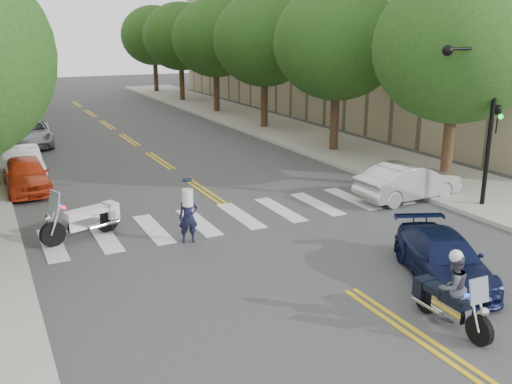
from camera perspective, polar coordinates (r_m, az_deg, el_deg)
ground at (r=14.46m, az=9.39°, el=-9.69°), size 140.00×140.00×0.00m
sidewalk_right at (r=37.31m, az=1.79°, el=6.54°), size 5.00×60.00×0.15m
tree_r_0 at (r=23.38m, az=19.48°, el=13.51°), size 6.40×6.40×8.45m
tree_r_1 at (r=29.58m, az=8.15°, el=14.58°), size 6.40×6.40×8.45m
tree_r_2 at (r=36.48m, az=0.86°, el=14.98°), size 6.40×6.40×8.45m
tree_r_3 at (r=43.76m, az=-4.06°, el=15.12°), size 6.40×6.40×8.45m
tree_r_4 at (r=51.25m, az=-7.57°, el=15.15°), size 6.40×6.40×8.45m
tree_r_5 at (r=58.88m, az=-10.18°, el=15.14°), size 6.40×6.40×8.45m
traffic_signal_pole at (r=21.01m, az=21.76°, el=8.07°), size 2.82×0.42×6.00m
motorcycle_police at (r=13.06m, az=18.88°, el=-9.45°), size 0.74×2.19×1.78m
motorcycle_parked at (r=18.30m, az=-16.55°, el=-2.61°), size 2.51×1.20×1.67m
officer_standing at (r=17.18m, az=-6.79°, el=-2.50°), size 0.64×0.48×1.59m
convertible at (r=22.15m, az=14.99°, el=1.03°), size 4.30×1.69×1.39m
sedan_blue at (r=15.39m, az=18.25°, el=-6.28°), size 3.07×4.40×1.18m
parked_car_a at (r=24.19m, az=-22.00°, el=1.63°), size 1.65×4.06×1.38m
parked_car_b at (r=26.14m, az=-22.38°, el=2.62°), size 1.63×4.31×1.40m
parked_car_c at (r=33.85m, az=-21.56°, el=5.46°), size 2.56×4.94×1.33m
parked_car_d at (r=39.41m, az=-23.92°, el=6.45°), size 1.77×4.10×1.18m
parked_car_e at (r=41.30m, az=-24.08°, el=7.03°), size 2.01×4.45×1.48m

